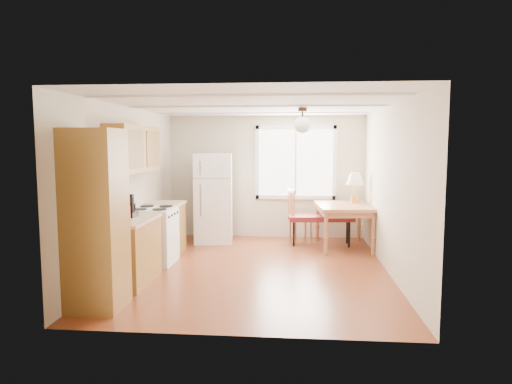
# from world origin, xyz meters

# --- Properties ---
(room_shell) EXTENTS (4.60, 5.60, 2.62)m
(room_shell) POSITION_xyz_m (0.00, 0.00, 1.25)
(room_shell) COLOR #5D2613
(room_shell) RESTS_ON ground
(kitchen_run) EXTENTS (0.65, 3.40, 2.20)m
(kitchen_run) POSITION_xyz_m (-1.72, -0.63, 0.84)
(kitchen_run) COLOR brown
(kitchen_run) RESTS_ON ground
(window_unit) EXTENTS (1.64, 0.05, 1.51)m
(window_unit) POSITION_xyz_m (0.60, 2.47, 1.55)
(window_unit) COLOR white
(window_unit) RESTS_ON room_shell
(pendant_light) EXTENTS (0.26, 0.26, 0.40)m
(pendant_light) POSITION_xyz_m (0.70, 0.40, 2.24)
(pendant_light) COLOR black
(pendant_light) RESTS_ON room_shell
(refrigerator) EXTENTS (0.79, 0.79, 1.74)m
(refrigerator) POSITION_xyz_m (-1.00, 1.90, 0.87)
(refrigerator) COLOR white
(refrigerator) RESTS_ON ground
(bench) EXTENTS (1.27, 0.58, 0.57)m
(bench) POSITION_xyz_m (1.09, 1.80, 0.51)
(bench) COLOR maroon
(bench) RESTS_ON ground
(dining_table) EXTENTS (1.07, 1.36, 0.81)m
(dining_table) POSITION_xyz_m (1.50, 1.60, 0.70)
(dining_table) COLOR #9C5F3C
(dining_table) RESTS_ON ground
(chair) EXTENTS (0.51, 0.50, 1.05)m
(chair) POSITION_xyz_m (0.61, 1.87, 0.61)
(chair) COLOR #9C5F3C
(chair) RESTS_ON ground
(table_lamp) EXTENTS (0.33, 0.33, 0.58)m
(table_lamp) POSITION_xyz_m (1.73, 1.87, 1.22)
(table_lamp) COLOR gold
(table_lamp) RESTS_ON dining_table
(coffee_maker) EXTENTS (0.18, 0.23, 0.34)m
(coffee_maker) POSITION_xyz_m (-1.72, -0.72, 1.02)
(coffee_maker) COLOR black
(coffee_maker) RESTS_ON kitchen_run
(kettle) EXTENTS (0.12, 0.12, 0.24)m
(kettle) POSITION_xyz_m (-1.73, -0.81, 1.00)
(kettle) COLOR red
(kettle) RESTS_ON kitchen_run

